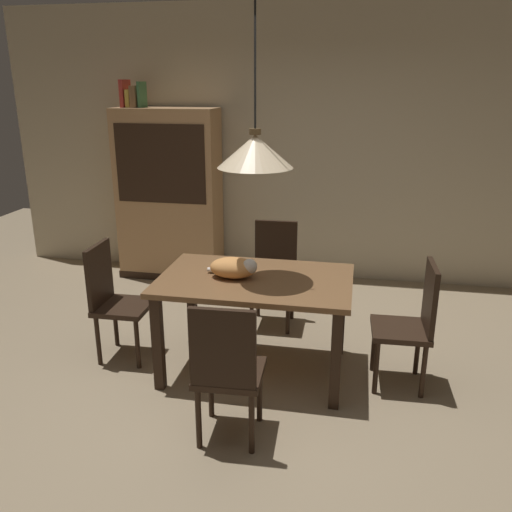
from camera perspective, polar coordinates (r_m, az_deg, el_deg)
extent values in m
plane|color=#998466|center=(3.81, -2.23, -15.20)|extent=(10.00, 10.00, 0.00)
cube|color=beige|center=(5.83, 3.69, 11.81)|extent=(6.40, 0.10, 2.90)
cube|color=brown|center=(3.84, -0.09, -2.65)|extent=(1.40, 0.90, 0.04)
cube|color=black|center=(3.82, -10.54, -9.29)|extent=(0.07, 0.07, 0.71)
cube|color=black|center=(3.59, 8.62, -11.11)|extent=(0.07, 0.07, 0.71)
cube|color=black|center=(4.48, -6.94, -4.82)|extent=(0.07, 0.07, 0.71)
cube|color=black|center=(4.28, 9.15, -6.04)|extent=(0.07, 0.07, 0.71)
cube|color=black|center=(3.91, 15.32, -7.72)|extent=(0.41, 0.41, 0.04)
cube|color=black|center=(3.84, 18.32, -4.30)|extent=(0.05, 0.38, 0.48)
cylinder|color=black|center=(4.14, 12.62, -9.48)|extent=(0.04, 0.04, 0.41)
cylinder|color=black|center=(3.86, 12.86, -11.67)|extent=(0.04, 0.04, 0.41)
cylinder|color=black|center=(4.18, 17.06, -9.62)|extent=(0.04, 0.04, 0.41)
cylinder|color=black|center=(3.90, 17.65, -11.80)|extent=(0.04, 0.04, 0.41)
cube|color=black|center=(3.27, -2.87, -12.52)|extent=(0.42, 0.42, 0.04)
cube|color=black|center=(2.99, -3.64, -9.97)|extent=(0.38, 0.05, 0.48)
cylinder|color=black|center=(3.50, 0.38, -14.58)|extent=(0.04, 0.04, 0.41)
cylinder|color=black|center=(3.55, -4.90, -14.10)|extent=(0.04, 0.04, 0.41)
cylinder|color=black|center=(3.24, -0.48, -17.62)|extent=(0.04, 0.04, 0.41)
cylinder|color=black|center=(3.29, -6.24, -17.03)|extent=(0.04, 0.04, 0.41)
cube|color=black|center=(4.68, 1.81, -2.65)|extent=(0.41, 0.41, 0.04)
cube|color=black|center=(4.77, 2.17, 1.04)|extent=(0.38, 0.04, 0.48)
cylinder|color=black|center=(4.65, -0.47, -5.80)|extent=(0.04, 0.04, 0.41)
cylinder|color=black|center=(4.61, 3.47, -6.09)|extent=(0.04, 0.04, 0.41)
cylinder|color=black|center=(4.94, 0.23, -4.31)|extent=(0.04, 0.04, 0.41)
cylinder|color=black|center=(4.90, 3.93, -4.56)|extent=(0.04, 0.04, 0.41)
cube|color=black|center=(4.27, -14.10, -5.36)|extent=(0.41, 0.41, 0.04)
cube|color=black|center=(4.25, -16.60, -1.92)|extent=(0.04, 0.38, 0.48)
cylinder|color=black|center=(4.17, -12.70, -9.25)|extent=(0.04, 0.04, 0.41)
cylinder|color=black|center=(4.44, -11.15, -7.40)|extent=(0.04, 0.04, 0.41)
cylinder|color=black|center=(4.30, -16.70, -8.74)|extent=(0.04, 0.04, 0.41)
cylinder|color=black|center=(4.56, -14.95, -6.99)|extent=(0.04, 0.04, 0.41)
ellipsoid|color=#E59951|center=(3.82, -2.50, -1.28)|extent=(0.34, 0.22, 0.15)
sphere|color=white|center=(3.77, -0.69, -1.14)|extent=(0.11, 0.11, 0.11)
cylinder|color=white|center=(3.92, -3.98, -1.56)|extent=(0.18, 0.04, 0.04)
cone|color=beige|center=(3.62, -0.09, 11.25)|extent=(0.52, 0.52, 0.22)
cylinder|color=#513D23|center=(3.60, -0.09, 13.31)|extent=(0.08, 0.08, 0.04)
cylinder|color=black|center=(3.60, -0.10, 21.91)|extent=(0.01, 0.01, 1.04)
cube|color=tan|center=(5.90, -9.35, 6.52)|extent=(1.10, 0.44, 1.85)
cube|color=black|center=(5.63, -10.33, 9.74)|extent=(0.97, 0.01, 0.81)
cube|color=black|center=(6.14, -8.93, -1.59)|extent=(1.12, 0.45, 0.08)
cube|color=#B73833|center=(5.95, -13.96, 16.69)|extent=(0.04, 0.22, 0.28)
cube|color=gold|center=(5.92, -13.40, 16.24)|extent=(0.04, 0.20, 0.18)
cube|color=brown|center=(5.89, -12.78, 16.47)|extent=(0.06, 0.24, 0.22)
cube|color=#427A4C|center=(5.87, -12.22, 16.69)|extent=(0.03, 0.20, 0.26)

